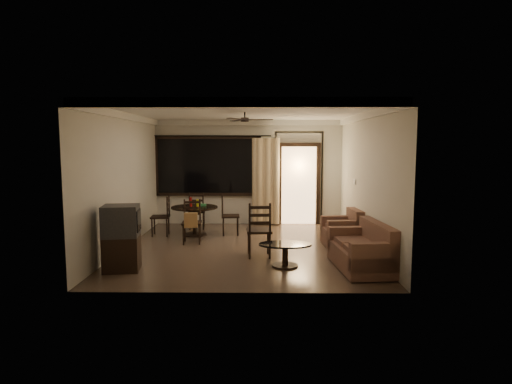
{
  "coord_description": "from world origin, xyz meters",
  "views": [
    {
      "loc": [
        0.34,
        -8.77,
        2.14
      ],
      "look_at": [
        0.23,
        0.2,
        1.15
      ],
      "focal_mm": 30.0,
      "sensor_mm": 36.0,
      "label": 1
    }
  ],
  "objects_px": {
    "armchair": "(344,231)",
    "dining_chair_south": "(192,229)",
    "tv_cabinet": "(122,238)",
    "dining_chair_north": "(197,218)",
    "dining_table": "(195,213)",
    "coffee_table": "(285,251)",
    "sofa": "(364,251)",
    "dining_chair_west": "(161,224)",
    "side_chair": "(259,240)",
    "dining_chair_east": "(230,223)"
  },
  "relations": [
    {
      "from": "tv_cabinet",
      "to": "armchair",
      "type": "relative_size",
      "value": 1.39
    },
    {
      "from": "dining_chair_east",
      "to": "side_chair",
      "type": "relative_size",
      "value": 0.89
    },
    {
      "from": "dining_chair_north",
      "to": "sofa",
      "type": "height_order",
      "value": "dining_chair_north"
    },
    {
      "from": "dining_chair_west",
      "to": "tv_cabinet",
      "type": "height_order",
      "value": "tv_cabinet"
    },
    {
      "from": "dining_table",
      "to": "side_chair",
      "type": "xyz_separation_m",
      "value": [
        1.54,
        -1.96,
        -0.23
      ]
    },
    {
      "from": "dining_chair_east",
      "to": "armchair",
      "type": "relative_size",
      "value": 1.17
    },
    {
      "from": "dining_chair_south",
      "to": "side_chair",
      "type": "bearing_deg",
      "value": -41.56
    },
    {
      "from": "dining_chair_south",
      "to": "dining_chair_east",
      "type": "bearing_deg",
      "value": 45.7
    },
    {
      "from": "dining_table",
      "to": "side_chair",
      "type": "distance_m",
      "value": 2.5
    },
    {
      "from": "dining_chair_south",
      "to": "tv_cabinet",
      "type": "bearing_deg",
      "value": -117.89
    },
    {
      "from": "armchair",
      "to": "dining_chair_south",
      "type": "bearing_deg",
      "value": 172.74
    },
    {
      "from": "side_chair",
      "to": "dining_chair_south",
      "type": "bearing_deg",
      "value": -41.32
    },
    {
      "from": "dining_chair_north",
      "to": "coffee_table",
      "type": "xyz_separation_m",
      "value": [
        2.07,
        -3.41,
        -0.01
      ]
    },
    {
      "from": "armchair",
      "to": "dining_chair_east",
      "type": "bearing_deg",
      "value": 152.2
    },
    {
      "from": "tv_cabinet",
      "to": "side_chair",
      "type": "relative_size",
      "value": 1.06
    },
    {
      "from": "dining_chair_south",
      "to": "tv_cabinet",
      "type": "distance_m",
      "value": 2.22
    },
    {
      "from": "side_chair",
      "to": "dining_chair_east",
      "type": "bearing_deg",
      "value": -75.16
    },
    {
      "from": "coffee_table",
      "to": "dining_chair_north",
      "type": "bearing_deg",
      "value": 121.28
    },
    {
      "from": "tv_cabinet",
      "to": "armchair",
      "type": "xyz_separation_m",
      "value": [
        4.15,
        1.86,
        -0.25
      ]
    },
    {
      "from": "sofa",
      "to": "side_chair",
      "type": "bearing_deg",
      "value": 150.22
    },
    {
      "from": "sofa",
      "to": "coffee_table",
      "type": "distance_m",
      "value": 1.36
    },
    {
      "from": "dining_table",
      "to": "dining_chair_east",
      "type": "xyz_separation_m",
      "value": [
        0.83,
        0.07,
        -0.26
      ]
    },
    {
      "from": "dining_table",
      "to": "side_chair",
      "type": "bearing_deg",
      "value": -51.85
    },
    {
      "from": "sofa",
      "to": "dining_chair_west",
      "type": "bearing_deg",
      "value": 141.44
    },
    {
      "from": "dining_chair_south",
      "to": "side_chair",
      "type": "relative_size",
      "value": 0.89
    },
    {
      "from": "tv_cabinet",
      "to": "coffee_table",
      "type": "distance_m",
      "value": 2.83
    },
    {
      "from": "sofa",
      "to": "dining_chair_south",
      "type": "bearing_deg",
      "value": 144.24
    },
    {
      "from": "dining_chair_south",
      "to": "armchair",
      "type": "distance_m",
      "value": 3.28
    },
    {
      "from": "dining_chair_east",
      "to": "armchair",
      "type": "distance_m",
      "value": 2.74
    },
    {
      "from": "sofa",
      "to": "coffee_table",
      "type": "bearing_deg",
      "value": 167.9
    },
    {
      "from": "dining_chair_south",
      "to": "sofa",
      "type": "relative_size",
      "value": 0.61
    },
    {
      "from": "dining_chair_west",
      "to": "armchair",
      "type": "distance_m",
      "value": 4.24
    },
    {
      "from": "dining_chair_south",
      "to": "armchair",
      "type": "xyz_separation_m",
      "value": [
        3.27,
        -0.17,
        0.01
      ]
    },
    {
      "from": "dining_chair_north",
      "to": "side_chair",
      "type": "xyz_separation_m",
      "value": [
        1.61,
        -2.74,
        0.03
      ]
    },
    {
      "from": "sofa",
      "to": "coffee_table",
      "type": "relative_size",
      "value": 1.65
    },
    {
      "from": "dining_chair_north",
      "to": "tv_cabinet",
      "type": "bearing_deg",
      "value": 73.97
    },
    {
      "from": "tv_cabinet",
      "to": "sofa",
      "type": "bearing_deg",
      "value": -7.05
    },
    {
      "from": "dining_chair_north",
      "to": "dining_table",
      "type": "bearing_deg",
      "value": 90.14
    },
    {
      "from": "dining_chair_north",
      "to": "armchair",
      "type": "xyz_separation_m",
      "value": [
        3.41,
        -1.81,
        0.03
      ]
    },
    {
      "from": "dining_table",
      "to": "dining_chair_north",
      "type": "bearing_deg",
      "value": 94.79
    },
    {
      "from": "dining_chair_east",
      "to": "sofa",
      "type": "distance_m",
      "value": 3.81
    },
    {
      "from": "dining_chair_north",
      "to": "side_chair",
      "type": "height_order",
      "value": "side_chair"
    },
    {
      "from": "dining_table",
      "to": "dining_chair_south",
      "type": "xyz_separation_m",
      "value": [
        0.07,
        -0.86,
        -0.24
      ]
    },
    {
      "from": "dining_chair_north",
      "to": "coffee_table",
      "type": "relative_size",
      "value": 1.01
    },
    {
      "from": "dining_chair_east",
      "to": "sofa",
      "type": "bearing_deg",
      "value": -143.2
    },
    {
      "from": "dining_chair_west",
      "to": "armchair",
      "type": "xyz_separation_m",
      "value": [
        4.13,
        -0.95,
        0.03
      ]
    },
    {
      "from": "tv_cabinet",
      "to": "sofa",
      "type": "relative_size",
      "value": 0.73
    },
    {
      "from": "dining_chair_south",
      "to": "dining_chair_north",
      "type": "xyz_separation_m",
      "value": [
        -0.13,
        1.64,
        -0.02
      ]
    },
    {
      "from": "dining_chair_west",
      "to": "coffee_table",
      "type": "xyz_separation_m",
      "value": [
        2.8,
        -2.56,
        -0.01
      ]
    },
    {
      "from": "dining_chair_south",
      "to": "dining_table",
      "type": "bearing_deg",
      "value": 89.88
    }
  ]
}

